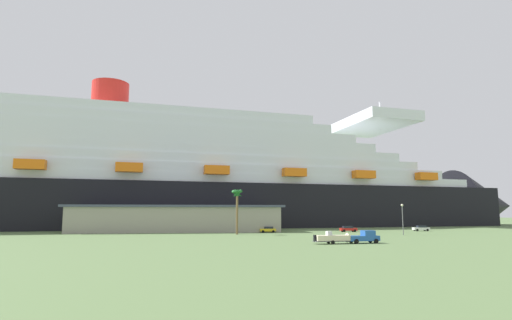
# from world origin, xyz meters

# --- Properties ---
(ground_plane) EXTENTS (600.00, 600.00, 0.00)m
(ground_plane) POSITION_xyz_m (0.00, 30.00, 0.00)
(ground_plane) COLOR #567042
(cruise_ship) EXTENTS (276.32, 63.10, 59.67)m
(cruise_ship) POSITION_xyz_m (-22.34, 56.44, 16.26)
(cruise_ship) COLOR black
(cruise_ship) RESTS_ON ground_plane
(terminal_building) EXTENTS (59.12, 27.02, 7.34)m
(terminal_building) POSITION_xyz_m (-32.63, 28.60, 3.69)
(terminal_building) COLOR gray
(terminal_building) RESTS_ON ground_plane
(pickup_truck) EXTENTS (5.72, 2.56, 2.20)m
(pickup_truck) POSITION_xyz_m (0.16, -23.80, 1.04)
(pickup_truck) COLOR #2659A5
(pickup_truck) RESTS_ON ground_plane
(small_boat_on_trailer) EXTENTS (8.36, 2.22, 2.15)m
(small_boat_on_trailer) POSITION_xyz_m (-5.24, -24.14, 0.96)
(small_boat_on_trailer) COLOR #595960
(small_boat_on_trailer) RESTS_ON ground_plane
(palm_tree) EXTENTS (2.90, 2.83, 11.03)m
(palm_tree) POSITION_xyz_m (-18.19, 7.95, 8.99)
(palm_tree) COLOR brown
(palm_tree) RESTS_ON ground_plane
(street_lamp) EXTENTS (0.56, 0.56, 7.33)m
(street_lamp) POSITION_xyz_m (20.20, -2.15, 4.83)
(street_lamp) COLOR slate
(street_lamp) RESTS_ON ground_plane
(parked_car_white_van) EXTENTS (4.78, 2.50, 1.58)m
(parked_car_white_van) POSITION_xyz_m (36.72, 16.58, 0.83)
(parked_car_white_van) COLOR white
(parked_car_white_van) RESTS_ON ground_plane
(parked_car_red_hatchback) EXTENTS (4.73, 2.49, 1.58)m
(parked_car_red_hatchback) POSITION_xyz_m (14.02, 15.85, 0.83)
(parked_car_red_hatchback) COLOR red
(parked_car_red_hatchback) RESTS_ON ground_plane
(parked_car_yellow_taxi) EXTENTS (4.24, 2.05, 1.58)m
(parked_car_yellow_taxi) POSITION_xyz_m (-8.84, 15.84, 0.83)
(parked_car_yellow_taxi) COLOR yellow
(parked_car_yellow_taxi) RESTS_ON ground_plane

